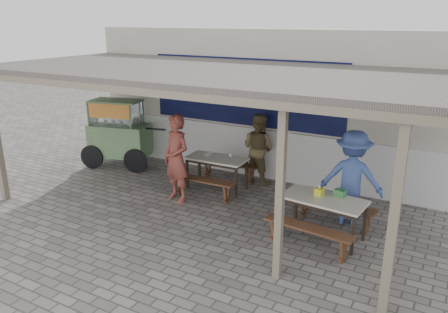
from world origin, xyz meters
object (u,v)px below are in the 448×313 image
at_px(bench_left_street, 203,184).
at_px(bench_right_street, 308,233).
at_px(table_right, 323,202).
at_px(bench_right_wall, 335,208).
at_px(tissue_box, 319,192).
at_px(condiment_bowl, 209,153).
at_px(donation_box, 340,193).
at_px(patron_street_side, 176,158).
at_px(patron_wall_side, 258,148).
at_px(table_left, 217,161).
at_px(condiment_jar, 230,155).
at_px(bench_left_wall, 229,167).
at_px(patron_right_table, 352,178).
at_px(vendor_cart, 119,131).

distance_m(bench_left_street, bench_right_street, 2.90).
bearing_deg(table_right, bench_right_wall, 90.00).
height_order(table_right, tissue_box, tissue_box).
bearing_deg(tissue_box, condiment_bowl, 159.31).
xyz_separation_m(bench_right_street, donation_box, (0.28, 0.80, 0.47)).
relative_size(bench_right_wall, patron_street_side, 0.83).
bearing_deg(bench_right_wall, donation_box, -61.86).
xyz_separation_m(patron_wall_side, donation_box, (2.39, -1.76, -0.01)).
distance_m(table_left, patron_wall_side, 1.09).
height_order(bench_left_street, condiment_jar, condiment_jar).
xyz_separation_m(bench_left_street, bench_left_wall, (-0.04, 1.25, 0.00)).
bearing_deg(bench_left_wall, patron_wall_side, 19.89).
distance_m(table_right, bench_right_street, 0.68).
distance_m(table_left, table_right, 2.99).
relative_size(bench_left_street, bench_right_street, 0.94).
distance_m(patron_wall_side, donation_box, 2.97).
distance_m(bench_left_wall, donation_box, 3.41).
relative_size(table_right, patron_wall_side, 0.91).
xyz_separation_m(bench_right_street, patron_wall_side, (-2.11, 2.56, 0.49)).
bearing_deg(table_right, patron_street_side, -176.53).
bearing_deg(table_left, donation_box, -18.34).
bearing_deg(patron_right_table, donation_box, 78.13).
bearing_deg(donation_box, bench_left_street, 175.09).
xyz_separation_m(patron_street_side, donation_box, (3.42, 0.07, -0.12)).
bearing_deg(donation_box, bench_left_wall, 153.51).
height_order(bench_right_street, condiment_bowl, condiment_bowl).
bearing_deg(tissue_box, patron_wall_side, 137.55).
xyz_separation_m(table_left, condiment_bowl, (-0.28, 0.11, 0.11)).
bearing_deg(donation_box, condiment_bowl, 163.14).
xyz_separation_m(table_right, condiment_jar, (-2.56, 1.32, 0.12)).
distance_m(table_left, patron_street_side, 1.08).
bearing_deg(table_left, bench_right_street, -33.60).
bearing_deg(bench_right_wall, condiment_jar, 170.16).
relative_size(bench_left_wall, bench_right_street, 0.94).
bearing_deg(bench_left_street, tissue_box, -10.04).
relative_size(bench_right_street, vendor_cart, 0.75).
height_order(bench_right_street, vendor_cart, vendor_cart).
relative_size(bench_left_street, vendor_cart, 0.70).
relative_size(donation_box, condiment_jar, 2.53).
xyz_separation_m(vendor_cart, condiment_jar, (3.27, 0.05, -0.16)).
bearing_deg(patron_wall_side, tissue_box, 148.65).
height_order(table_left, condiment_jar, condiment_jar).
relative_size(vendor_cart, patron_street_side, 1.11).
bearing_deg(patron_wall_side, condiment_jar, 69.86).
distance_m(table_left, bench_left_wall, 0.71).
distance_m(bench_left_street, condiment_bowl, 0.91).
relative_size(patron_street_side, condiment_jar, 24.39).
xyz_separation_m(bench_left_wall, condiment_jar, (0.25, -0.39, 0.45)).
height_order(bench_right_wall, patron_wall_side, patron_wall_side).
bearing_deg(table_right, bench_left_wall, 154.40).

